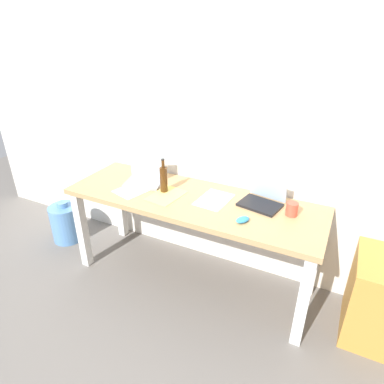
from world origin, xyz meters
The scene contains 13 objects.
ground_plane centered at (0.00, 0.00, 0.00)m, with size 8.00×8.00×0.00m, color slate.
back_wall centered at (0.00, 0.38, 1.30)m, with size 5.20×0.08×2.60m, color silver.
desk centered at (0.00, 0.00, 0.65)m, with size 1.95×0.64×0.76m.
laptop_left centered at (-0.47, 0.08, 0.80)m, with size 0.33×0.28×0.21m.
laptop_right centered at (0.49, 0.14, 0.80)m, with size 0.32×0.27×0.19m.
beer_bottle centered at (-0.24, 0.00, 0.87)m, with size 0.06×0.06×0.27m.
computer_mouse centered at (0.45, -0.15, 0.77)m, with size 0.06×0.10×0.03m, color #338CC6.
coffee_mug centered at (0.71, 0.08, 0.81)m, with size 0.08×0.08×0.10m, color #D84C38.
paper_sheet_front_left centered at (-0.47, -0.07, 0.76)m, with size 0.21×0.30×0.00m, color white.
paper_sheet_near_back centered at (0.16, 0.05, 0.76)m, with size 0.21×0.30×0.00m, color white.
paper_yellow_folder centered at (-0.19, -0.05, 0.76)m, with size 0.21×0.30×0.00m, color #F4E06B.
water_cooler_jug centered at (-1.36, -0.05, 0.19)m, with size 0.29×0.29×0.41m.
filing_cabinet centered at (1.37, 0.05, 0.30)m, with size 0.40×0.48×0.60m, color #C68938.
Camera 1 is at (0.97, -1.95, 1.91)m, focal length 30.82 mm.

